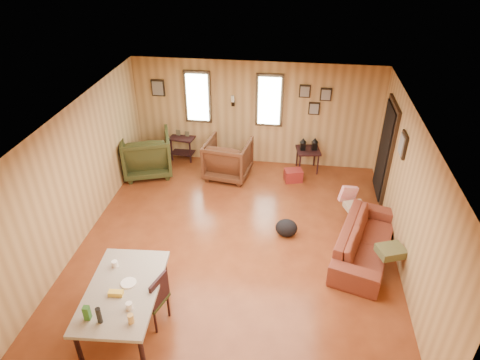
% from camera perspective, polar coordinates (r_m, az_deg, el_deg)
% --- Properties ---
extents(room, '(5.54, 6.04, 2.44)m').
position_cam_1_polar(room, '(7.27, 1.19, 0.43)').
color(room, brown).
rests_on(room, ground).
extents(sofa, '(1.16, 2.11, 0.79)m').
position_cam_1_polar(sofa, '(7.54, 16.50, -7.25)').
color(sofa, brown).
rests_on(sofa, ground).
extents(recliner_brown, '(1.05, 1.00, 0.96)m').
position_cam_1_polar(recliner_brown, '(9.41, -1.62, 3.10)').
color(recliner_brown, '#4F2A17').
rests_on(recliner_brown, ground).
extents(recliner_green, '(1.29, 1.25, 1.06)m').
position_cam_1_polar(recliner_green, '(9.73, -12.36, 3.72)').
color(recliner_green, '#303618').
rests_on(recliner_green, ground).
extents(end_table, '(0.62, 0.58, 0.71)m').
position_cam_1_polar(end_table, '(10.28, -7.52, 4.95)').
color(end_table, black).
rests_on(end_table, ground).
extents(side_table, '(0.59, 0.59, 0.81)m').
position_cam_1_polar(side_table, '(9.72, 9.10, 4.17)').
color(side_table, black).
rests_on(side_table, ground).
extents(cooler, '(0.43, 0.36, 0.27)m').
position_cam_1_polar(cooler, '(9.46, 7.12, 0.61)').
color(cooler, maroon).
rests_on(cooler, ground).
extents(backpack, '(0.48, 0.42, 0.34)m').
position_cam_1_polar(backpack, '(7.83, 6.21, -6.36)').
color(backpack, black).
rests_on(backpack, ground).
extents(sofa_pillows, '(1.00, 1.77, 0.37)m').
position_cam_1_polar(sofa_pillows, '(7.67, 16.87, -5.56)').
color(sofa_pillows, brown).
rests_on(sofa_pillows, sofa).
extents(dining_table, '(1.04, 1.62, 1.03)m').
position_cam_1_polar(dining_table, '(6.05, -15.37, -14.41)').
color(dining_table, '#9F9485').
rests_on(dining_table, ground).
extents(dining_chair, '(0.50, 0.50, 0.89)m').
position_cam_1_polar(dining_chair, '(6.23, -11.35, -15.06)').
color(dining_chair, '#303618').
rests_on(dining_chair, ground).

